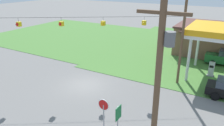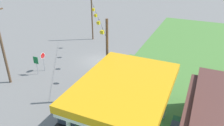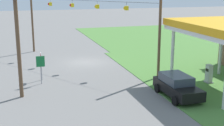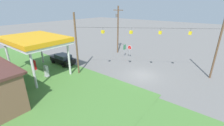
# 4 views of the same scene
# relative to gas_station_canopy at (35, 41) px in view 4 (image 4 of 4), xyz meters

# --- Properties ---
(ground_plane) EXTENTS (160.00, 160.00, 0.00)m
(ground_plane) POSITION_rel_gas_station_canopy_xyz_m (-11.99, -8.46, -4.82)
(ground_plane) COLOR slate
(gas_station_canopy) EXTENTS (8.87, 6.30, 5.34)m
(gas_station_canopy) POSITION_rel_gas_station_canopy_xyz_m (0.00, 0.00, 0.00)
(gas_station_canopy) COLOR silver
(gas_station_canopy) RESTS_ON ground
(fuel_pump_near) EXTENTS (0.71, 0.56, 1.59)m
(fuel_pump_near) POSITION_rel_gas_station_canopy_xyz_m (-1.73, -0.00, -4.07)
(fuel_pump_near) COLOR gray
(fuel_pump_near) RESTS_ON ground
(fuel_pump_far) EXTENTS (0.71, 0.56, 1.59)m
(fuel_pump_far) POSITION_rel_gas_station_canopy_xyz_m (1.73, -0.00, -4.07)
(fuel_pump_far) COLOR gray
(fuel_pump_far) RESTS_ON ground
(car_at_pumps_front) EXTENTS (4.61, 2.13, 1.67)m
(car_at_pumps_front) POSITION_rel_gas_station_canopy_xyz_m (0.61, -4.28, -3.95)
(car_at_pumps_front) COLOR black
(car_at_pumps_front) RESTS_ON ground
(car_at_pumps_rear) EXTENTS (5.15, 2.15, 1.93)m
(car_at_pumps_rear) POSITION_rel_gas_station_canopy_xyz_m (-0.26, 4.28, -3.83)
(car_at_pumps_rear) COLOR #1E602D
(car_at_pumps_rear) RESTS_ON ground
(stop_sign_roadside) EXTENTS (0.80, 0.08, 2.50)m
(stop_sign_roadside) POSITION_rel_gas_station_canopy_xyz_m (-6.70, -13.50, -3.01)
(stop_sign_roadside) COLOR #99999E
(stop_sign_roadside) RESTS_ON ground
(route_sign) EXTENTS (0.10, 0.70, 2.40)m
(route_sign) POSITION_rel_gas_station_canopy_xyz_m (-5.55, -13.63, -3.11)
(route_sign) COLOR gray
(route_sign) RESTS_ON ground
(utility_pole_main) EXTENTS (2.20, 0.44, 9.20)m
(utility_pole_main) POSITION_rel_gas_station_canopy_xyz_m (-2.69, -15.28, 0.33)
(utility_pole_main) COLOR brown
(utility_pole_main) RESTS_ON ground
(signal_span_gantry) EXTENTS (15.50, 10.24, 8.44)m
(signal_span_gantry) POSITION_rel_gas_station_canopy_xyz_m (-11.99, -8.47, -0.21)
(signal_span_gantry) COLOR brown
(signal_span_gantry) RESTS_ON ground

